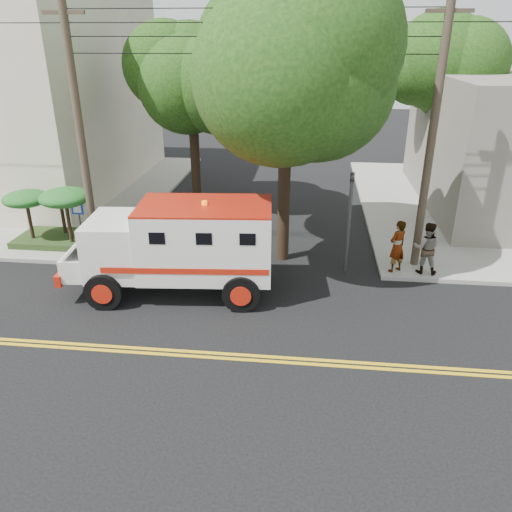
# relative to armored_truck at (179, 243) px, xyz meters

# --- Properties ---
(ground) EXTENTS (100.00, 100.00, 0.00)m
(ground) POSITION_rel_armored_truck_xyz_m (1.61, -3.44, -1.71)
(ground) COLOR black
(ground) RESTS_ON ground
(sidewalk_nw) EXTENTS (17.00, 17.00, 0.15)m
(sidewalk_nw) POSITION_rel_armored_truck_xyz_m (-11.89, 10.06, -1.63)
(sidewalk_nw) COLOR gray
(sidewalk_nw) RESTS_ON ground
(utility_pole_left) EXTENTS (0.28, 0.28, 9.00)m
(utility_pole_left) POSITION_rel_armored_truck_xyz_m (-3.99, 2.56, 2.79)
(utility_pole_left) COLOR #382D23
(utility_pole_left) RESTS_ON ground
(utility_pole_right) EXTENTS (0.28, 0.28, 9.00)m
(utility_pole_right) POSITION_rel_armored_truck_xyz_m (7.91, 2.76, 2.79)
(utility_pole_right) COLOR #382D23
(utility_pole_right) RESTS_ON ground
(tree_main) EXTENTS (6.08, 5.70, 9.85)m
(tree_main) POSITION_rel_armored_truck_xyz_m (3.55, 2.77, 5.49)
(tree_main) COLOR black
(tree_main) RESTS_ON ground
(tree_left) EXTENTS (4.48, 4.20, 7.70)m
(tree_left) POSITION_rel_armored_truck_xyz_m (-1.07, 8.34, 4.02)
(tree_left) COLOR black
(tree_left) RESTS_ON ground
(tree_right) EXTENTS (4.80, 4.50, 8.20)m
(tree_right) POSITION_rel_armored_truck_xyz_m (10.45, 12.33, 4.39)
(tree_right) COLOR black
(tree_right) RESTS_ON ground
(traffic_signal) EXTENTS (0.15, 0.18, 3.60)m
(traffic_signal) POSITION_rel_armored_truck_xyz_m (5.41, 2.16, 0.52)
(traffic_signal) COLOR #3F3F42
(traffic_signal) RESTS_ON ground
(accessibility_sign) EXTENTS (0.45, 0.10, 2.02)m
(accessibility_sign) POSITION_rel_armored_truck_xyz_m (-4.59, 2.73, -0.34)
(accessibility_sign) COLOR #3F3F42
(accessibility_sign) RESTS_ON ground
(palm_planter) EXTENTS (3.52, 2.63, 2.36)m
(palm_planter) POSITION_rel_armored_truck_xyz_m (-5.83, 3.18, -0.06)
(palm_planter) COLOR #1E3314
(palm_planter) RESTS_ON sidewalk_nw
(armored_truck) EXTENTS (6.77, 3.12, 3.00)m
(armored_truck) POSITION_rel_armored_truck_xyz_m (0.00, 0.00, 0.00)
(armored_truck) COLOR silver
(armored_truck) RESTS_ON ground
(pedestrian_a) EXTENTS (0.81, 0.77, 1.87)m
(pedestrian_a) POSITION_rel_armored_truck_xyz_m (7.11, 2.06, -0.62)
(pedestrian_a) COLOR gray
(pedestrian_a) RESTS_ON sidewalk_ne
(pedestrian_b) EXTENTS (1.00, 0.83, 1.84)m
(pedestrian_b) POSITION_rel_armored_truck_xyz_m (8.08, 2.06, -0.64)
(pedestrian_b) COLOR gray
(pedestrian_b) RESTS_ON sidewalk_ne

